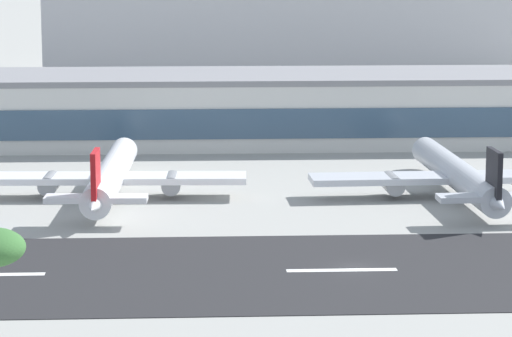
{
  "coord_description": "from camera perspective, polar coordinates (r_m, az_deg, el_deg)",
  "views": [
    {
      "loc": [
        -17.28,
        -130.98,
        35.11
      ],
      "look_at": [
        -9.08,
        34.61,
        4.8
      ],
      "focal_mm": 87.53,
      "sensor_mm": 36.0,
      "label": 1
    }
  ],
  "objects": [
    {
      "name": "ground_plane",
      "position": [
        136.7,
        4.54,
        -4.56
      ],
      "size": [
        1400.0,
        1400.0,
        0.0
      ],
      "primitive_type": "plane",
      "color": "#9E9E99"
    },
    {
      "name": "runway_strip",
      "position": [
        135.63,
        4.6,
        -4.66
      ],
      "size": [
        800.0,
        32.5,
        0.08
      ],
      "primitive_type": "cube",
      "color": "#262628",
      "rests_on": "ground_plane"
    },
    {
      "name": "runway_centreline_dash_4",
      "position": [
        135.43,
        3.94,
        -4.65
      ],
      "size": [
        12.0,
        1.2,
        0.01
      ],
      "primitive_type": "cube",
      "color": "white",
      "rests_on": "runway_strip"
    },
    {
      "name": "terminal_building",
      "position": [
        220.56,
        0.27,
        2.81
      ],
      "size": [
        202.99,
        25.77,
        12.2
      ],
      "color": "silver",
      "rests_on": "ground_plane"
    },
    {
      "name": "airliner_red_tail_gate_0",
      "position": [
        172.91,
        -6.69,
        -0.4
      ],
      "size": [
        37.77,
        45.87,
        9.57
      ],
      "rotation": [
        0.0,
        0.0,
        1.53
      ],
      "color": "white",
      "rests_on": "ground_plane"
    },
    {
      "name": "airliner_black_tail_gate_1",
      "position": [
        174.61,
        9.3,
        -0.36
      ],
      "size": [
        41.55,
        45.87,
        9.57
      ],
      "rotation": [
        0.0,
        0.0,
        1.61
      ],
      "color": "silver",
      "rests_on": "ground_plane"
    }
  ]
}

